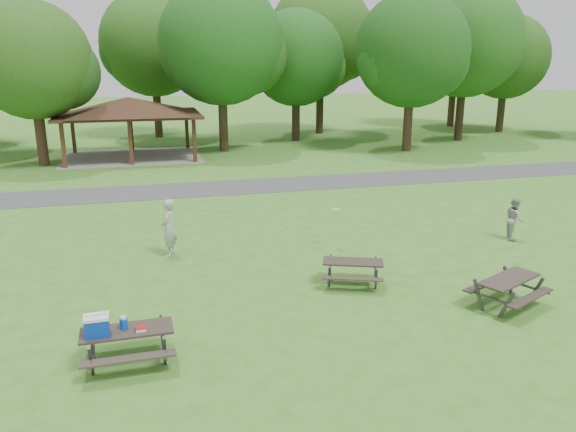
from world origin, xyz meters
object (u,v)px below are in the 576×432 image
at_px(picnic_table_near, 118,333).
at_px(frisbee_catcher, 514,218).
at_px(picnic_table_middle, 353,267).
at_px(frisbee_thrower, 169,228).

height_order(picnic_table_near, frisbee_catcher, frisbee_catcher).
xyz_separation_m(picnic_table_near, frisbee_catcher, (13.15, 5.25, 0.00)).
height_order(picnic_table_near, picnic_table_middle, picnic_table_near).
distance_m(picnic_table_middle, frisbee_thrower, 6.13).
xyz_separation_m(picnic_table_middle, frisbee_thrower, (-4.84, 3.73, 0.40)).
xyz_separation_m(picnic_table_middle, frisbee_catcher, (6.93, 2.43, 0.21)).
height_order(frisbee_thrower, frisbee_catcher, frisbee_thrower).
bearing_deg(frisbee_catcher, picnic_table_near, 133.55).
xyz_separation_m(picnic_table_near, frisbee_thrower, (1.38, 6.55, 0.19)).
bearing_deg(picnic_table_middle, frisbee_thrower, 142.41).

